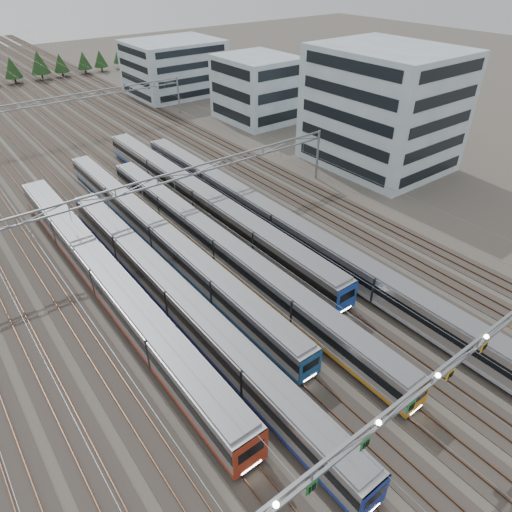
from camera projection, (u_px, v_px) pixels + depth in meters
ground at (412, 443)px, 34.93m from camera, size 400.00×400.00×0.00m
track_bed at (33, 113)px, 99.85m from camera, size 54.00×260.00×5.42m
train_a at (106, 279)px, 48.60m from camera, size 3.04×51.62×3.97m
train_b at (178, 300)px, 46.08m from camera, size 2.72×51.11×3.54m
train_c at (160, 235)px, 56.73m from camera, size 2.55×54.92×3.31m
train_d at (223, 248)px, 54.16m from camera, size 2.60×55.51×3.37m
train_e at (202, 200)px, 64.17m from camera, size 2.88×55.53×3.75m
train_f at (279, 223)px, 58.86m from camera, size 2.71×67.05×3.52m
gantry_near at (433, 383)px, 30.86m from camera, size 56.36×0.61×8.08m
gantry_mid at (159, 187)px, 57.65m from camera, size 56.36×0.36×8.00m
gantry_far at (49, 106)px, 87.24m from camera, size 56.36×0.36×8.00m
depot_bldg_south at (383, 108)px, 75.45m from camera, size 18.00×22.00×18.98m
depot_bldg_mid at (257, 89)px, 97.63m from camera, size 14.00×16.00×13.10m
depot_bldg_north at (175, 67)px, 115.71m from camera, size 22.00×18.00×12.79m
treeline at (12, 68)px, 125.42m from camera, size 106.40×5.60×7.02m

